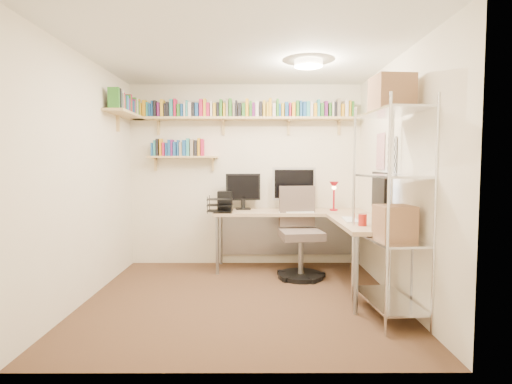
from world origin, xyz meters
TOP-DOWN VIEW (x-y plane):
  - ground at (0.00, 0.00)m, footprint 3.20×3.20m
  - room_shell at (0.00, 0.00)m, footprint 3.24×3.04m
  - wall_shelves at (-0.42, 1.30)m, footprint 3.12×1.09m
  - corner_desk at (0.67, 0.92)m, footprint 2.13×1.99m
  - office_chair at (0.69, 0.81)m, footprint 0.59×0.60m
  - wire_rack at (1.36, -0.52)m, footprint 0.49×0.88m

SIDE VIEW (x-z plane):
  - ground at x=0.00m, z-range 0.00..0.00m
  - office_chair at x=0.69m, z-range -0.09..1.03m
  - corner_desk at x=0.67m, z-range 0.10..1.45m
  - wire_rack at x=1.36m, z-range 0.24..2.42m
  - room_shell at x=0.00m, z-range 0.29..2.81m
  - wall_shelves at x=-0.42m, z-range 1.62..2.42m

